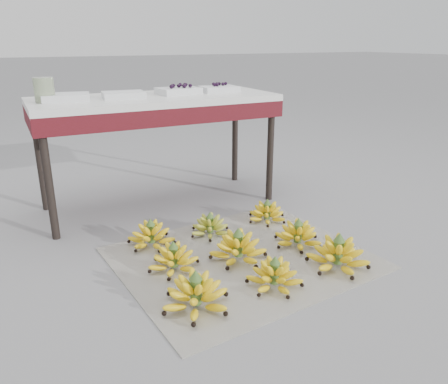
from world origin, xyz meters
name	(u,v)px	position (x,y,z in m)	size (l,w,h in m)	color
ground	(225,255)	(0.00, 0.00, 0.00)	(60.00, 60.00, 0.00)	gray
newspaper_mat	(242,258)	(0.06, -0.07, 0.00)	(1.25, 1.05, 0.01)	silver
bunch_front_left	(196,295)	(-0.34, -0.38, 0.07)	(0.31, 0.31, 0.18)	#FFE307
bunch_front_center	(274,276)	(0.06, -0.39, 0.06)	(0.26, 0.26, 0.16)	#FFE307
bunch_front_right	(338,255)	(0.45, -0.38, 0.07)	(0.36, 0.36, 0.19)	#FFE307
bunch_mid_left	(174,260)	(-0.30, -0.03, 0.06)	(0.33, 0.33, 0.16)	#FFE307
bunch_mid_center	(238,249)	(0.04, -0.08, 0.07)	(0.38, 0.38, 0.18)	#FFE307
bunch_mid_right	(298,236)	(0.42, -0.08, 0.06)	(0.33, 0.33, 0.16)	#FFE307
bunch_back_left	(151,236)	(-0.32, 0.29, 0.06)	(0.34, 0.34, 0.16)	#FFE307
bunch_back_center	(210,227)	(0.04, 0.26, 0.06)	(0.30, 0.30, 0.15)	olive
bunch_back_right	(267,213)	(0.45, 0.29, 0.06)	(0.27, 0.27, 0.15)	#FFE307
vendor_table	(156,109)	(-0.05, 0.90, 0.67)	(1.57, 0.63, 0.75)	black
tray_far_left	(66,97)	(-0.60, 0.90, 0.78)	(0.29, 0.23, 0.04)	silver
tray_left	(124,95)	(-0.27, 0.87, 0.77)	(0.27, 0.21, 0.04)	silver
tray_right	(179,91)	(0.11, 0.91, 0.78)	(0.29, 0.22, 0.07)	silver
tray_far_right	(219,89)	(0.41, 0.90, 0.78)	(0.25, 0.19, 0.06)	silver
glass_jar	(44,90)	(-0.72, 0.88, 0.83)	(0.11, 0.11, 0.14)	beige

